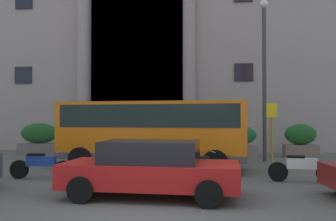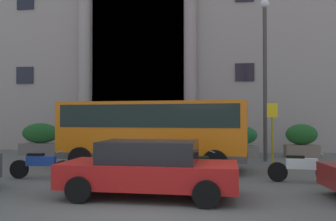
{
  "view_description": "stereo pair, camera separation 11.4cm",
  "coord_description": "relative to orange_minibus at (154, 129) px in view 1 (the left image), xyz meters",
  "views": [
    {
      "loc": [
        1.13,
        -8.18,
        1.98
      ],
      "look_at": [
        -0.28,
        5.5,
        2.25
      ],
      "focal_mm": 38.62,
      "sensor_mm": 36.0,
      "label": 1
    },
    {
      "loc": [
        1.24,
        -8.16,
        1.98
      ],
      "look_at": [
        -0.28,
        5.5,
        2.25
      ],
      "focal_mm": 38.62,
      "sensor_mm": 36.0,
      "label": 2
    }
  ],
  "objects": [
    {
      "name": "lamppost_plaza_centre",
      "position": [
        4.65,
        3.11,
        2.76
      ],
      "size": [
        0.4,
        0.4,
        7.39
      ],
      "color": "#3B3A36",
      "rests_on": "ground_plane"
    },
    {
      "name": "hedge_planter_west",
      "position": [
        6.69,
        4.92,
        -0.75
      ],
      "size": [
        1.62,
        0.79,
        1.66
      ],
      "color": "#726657",
      "rests_on": "ground_plane"
    },
    {
      "name": "motorcycle_far_end",
      "position": [
        1.61,
        -2.08,
        -1.1
      ],
      "size": [
        1.93,
        0.71,
        0.89
      ],
      "rotation": [
        0.0,
        0.0,
        0.25
      ],
      "color": "black",
      "rests_on": "ground_plane"
    },
    {
      "name": "motorcycle_near_kerb",
      "position": [
        4.86,
        -2.25,
        -1.1
      ],
      "size": [
        2.0,
        0.55,
        0.89
      ],
      "rotation": [
        0.0,
        0.0,
        -0.13
      ],
      "color": "black",
      "rests_on": "ground_plane"
    },
    {
      "name": "hedge_planter_east",
      "position": [
        -0.7,
        4.9,
        -0.76
      ],
      "size": [
        1.86,
        0.93,
        1.64
      ],
      "color": "#6C655C",
      "rests_on": "ground_plane"
    },
    {
      "name": "hedge_planter_far_east",
      "position": [
        -6.78,
        4.64,
        -0.74
      ],
      "size": [
        2.12,
        0.73,
        1.69
      ],
      "color": "#655E5B",
      "rests_on": "ground_plane"
    },
    {
      "name": "ground_plane",
      "position": [
        0.84,
        -5.5,
        -1.61
      ],
      "size": [
        80.0,
        64.0,
        0.12
      ],
      "primitive_type": "cube",
      "color": "#555853"
    },
    {
      "name": "hedge_planter_entrance_right",
      "position": [
        3.58,
        4.72,
        -0.78
      ],
      "size": [
        1.96,
        0.74,
        1.6
      ],
      "color": "gray",
      "rests_on": "ground_plane"
    },
    {
      "name": "scooter_by_planter",
      "position": [
        -3.36,
        -2.46,
        -1.09
      ],
      "size": [
        2.06,
        0.55,
        0.89
      ],
      "rotation": [
        0.0,
        0.0,
        0.04
      ],
      "color": "black",
      "rests_on": "ground_plane"
    },
    {
      "name": "parked_sedan_second",
      "position": [
        0.61,
        -4.73,
        -0.84
      ],
      "size": [
        4.44,
        2.19,
        1.4
      ],
      "rotation": [
        0.0,
        0.0,
        -0.05
      ],
      "color": "red",
      "rests_on": "ground_plane"
    },
    {
      "name": "orange_minibus",
      "position": [
        0.0,
        0.0,
        0.0
      ],
      "size": [
        7.24,
        3.2,
        2.58
      ],
      "rotation": [
        0.0,
        0.0,
        -0.12
      ],
      "color": "orange",
      "rests_on": "ground_plane"
    },
    {
      "name": "bus_stop_sign",
      "position": [
        4.77,
        1.99,
        0.06
      ],
      "size": [
        0.44,
        0.08,
        2.6
      ],
      "color": "#9E9415",
      "rests_on": "ground_plane"
    }
  ]
}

